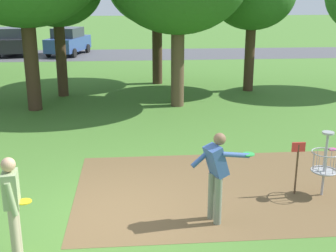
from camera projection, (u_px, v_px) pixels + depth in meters
name	position (u px, v px, depth m)	size (l,w,h in m)	color
ground_plane	(115.00, 216.00, 8.41)	(160.00, 160.00, 0.00)	#47752D
dirt_tee_pad	(231.00, 188.00, 9.60)	(6.67, 4.24, 0.01)	brown
disc_golf_basket	(322.00, 161.00, 9.08)	(0.98, 0.58, 1.39)	#9E9EA3
player_foreground_watching	(217.00, 172.00, 7.95)	(1.17, 0.47, 1.71)	slate
player_throwing	(13.00, 203.00, 6.81)	(0.42, 0.49, 1.71)	tan
frisbee_by_tee	(333.00, 149.00, 11.98)	(0.23, 0.23, 0.02)	#E53D99
parking_lot_strip	(124.00, 54.00, 30.72)	(36.00, 6.00, 0.01)	#4C4C51
parked_car_leftmost	(13.00, 41.00, 30.27)	(2.69, 4.50, 1.84)	black
parked_car_center_left	(68.00, 41.00, 30.34)	(2.82, 4.52, 1.84)	#2D4784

